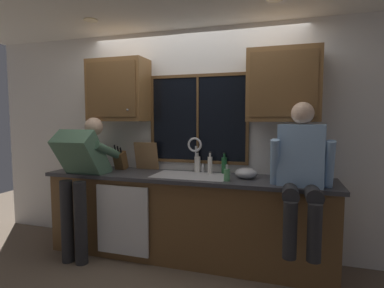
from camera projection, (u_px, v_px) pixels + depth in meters
name	position (u px, v px, depth m)	size (l,w,h in m)	color
back_wall	(194.00, 140.00, 3.57)	(5.46, 0.12, 2.55)	silver
ceiling_downlight_left	(91.00, 20.00, 3.10)	(0.14, 0.14, 0.01)	#FFEAB2
ceiling_downlight_right	(275.00, 0.00, 2.57)	(0.14, 0.14, 0.01)	#FFEAB2
window_glass	(198.00, 119.00, 3.46)	(1.10, 0.02, 0.95)	black
window_frame_top	(198.00, 76.00, 3.41)	(1.17, 0.02, 0.04)	brown
window_frame_bottom	(198.00, 162.00, 3.50)	(1.17, 0.02, 0.04)	brown
window_frame_left	(152.00, 119.00, 3.62)	(0.04, 0.02, 0.95)	brown
window_frame_right	(248.00, 119.00, 3.29)	(0.04, 0.02, 0.95)	brown
window_mullion_center	(198.00, 119.00, 3.45)	(0.02, 0.02, 0.95)	brown
lower_cabinet_run	(185.00, 218.00, 3.31)	(3.06, 0.58, 0.88)	brown
countertop	(184.00, 177.00, 3.25)	(3.12, 0.62, 0.04)	#38383D
dishwasher_front	(122.00, 221.00, 3.18)	(0.60, 0.02, 0.74)	white
upper_cabinet_left	(118.00, 91.00, 3.56)	(0.70, 0.36, 0.72)	brown
upper_cabinet_right	(283.00, 86.00, 3.01)	(0.70, 0.36, 0.72)	brown
sink	(190.00, 184.00, 3.25)	(0.80, 0.46, 0.21)	#B7B7BC
faucet	(196.00, 150.00, 3.39)	(0.18, 0.09, 0.40)	silver
person_standing	(82.00, 172.00, 3.28)	(0.53, 0.70, 1.54)	#262628
person_sitting_on_counter	(302.00, 167.00, 2.64)	(0.54, 0.62, 1.26)	#262628
knife_block	(120.00, 160.00, 3.61)	(0.12, 0.18, 0.32)	brown
cutting_board	(146.00, 156.00, 3.61)	(0.29, 0.02, 0.33)	#997047
mixing_bowl	(246.00, 173.00, 3.09)	(0.23, 0.23, 0.11)	#B7B7BC
soap_dispenser	(227.00, 175.00, 2.96)	(0.06, 0.07, 0.16)	#59A566
bottle_green_glass	(197.00, 164.00, 3.44)	(0.07, 0.07, 0.24)	silver
bottle_tall_clear	(210.00, 165.00, 3.33)	(0.05, 0.05, 0.25)	silver
bottle_amber_small	(224.00, 165.00, 3.35)	(0.06, 0.06, 0.24)	#1E592D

